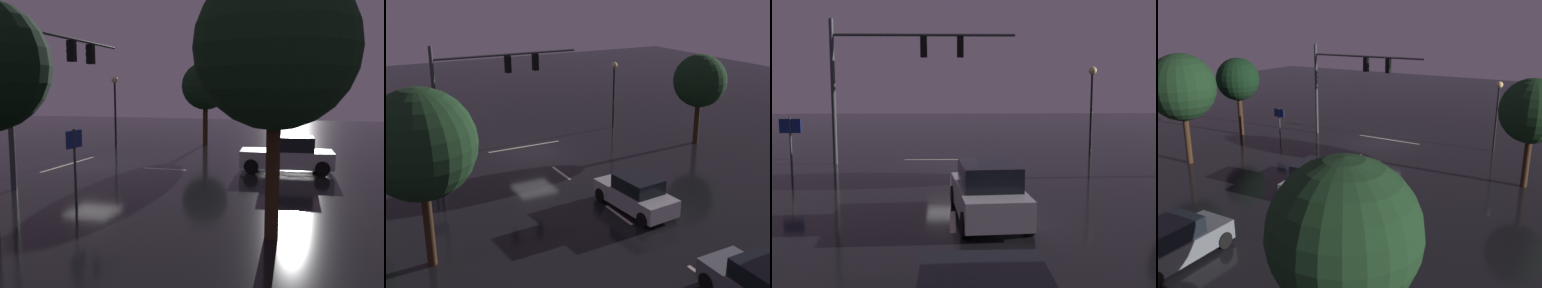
# 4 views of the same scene
# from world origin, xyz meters

# --- Properties ---
(ground_plane) EXTENTS (80.00, 80.00, 0.00)m
(ground_plane) POSITION_xyz_m (0.00, 0.00, 0.00)
(ground_plane) COLOR black
(traffic_signal_assembly) EXTENTS (8.97, 0.47, 7.06)m
(traffic_signal_assembly) POSITION_xyz_m (2.96, -0.16, 4.90)
(traffic_signal_assembly) COLOR #383A3D
(traffic_signal_assembly) RESTS_ON ground_plane
(lane_dash_far) EXTENTS (0.16, 2.20, 0.01)m
(lane_dash_far) POSITION_xyz_m (0.00, 4.00, 0.00)
(lane_dash_far) COLOR beige
(lane_dash_far) RESTS_ON ground_plane
(lane_dash_mid) EXTENTS (0.16, 2.20, 0.01)m
(lane_dash_mid) POSITION_xyz_m (0.00, 10.00, 0.00)
(lane_dash_mid) COLOR beige
(lane_dash_mid) RESTS_ON ground_plane
(stop_bar) EXTENTS (5.00, 0.16, 0.01)m
(stop_bar) POSITION_xyz_m (0.00, -1.35, 0.00)
(stop_bar) COLOR beige
(stop_bar) RESTS_ON ground_plane
(car_approaching) EXTENTS (2.21, 4.48, 1.70)m
(car_approaching) POSITION_xyz_m (-1.03, 9.84, 0.80)
(car_approaching) COLOR #B7B7BC
(car_approaching) RESTS_ON ground_plane
(street_lamp_left_kerb) EXTENTS (0.44, 0.44, 4.87)m
(street_lamp_left_kerb) POSITION_xyz_m (-7.58, -2.41, 3.43)
(street_lamp_left_kerb) COLOR black
(street_lamp_left_kerb) RESTS_ON ground_plane
(route_sign) EXTENTS (0.90, 0.09, 2.54)m
(route_sign) POSITION_xyz_m (6.83, 3.23, 1.83)
(route_sign) COLOR #383A3D
(route_sign) RESTS_ON ground_plane
(tree_right_near) EXTENTS (4.12, 4.12, 6.93)m
(tree_right_near) POSITION_xyz_m (8.60, 10.06, 4.85)
(tree_right_near) COLOR #382314
(tree_right_near) RESTS_ON ground_plane
(tree_left_far) EXTENTS (3.45, 3.45, 5.96)m
(tree_left_far) POSITION_xyz_m (-10.48, 3.37, 4.21)
(tree_left_far) COLOR #382314
(tree_left_far) RESTS_ON ground_plane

